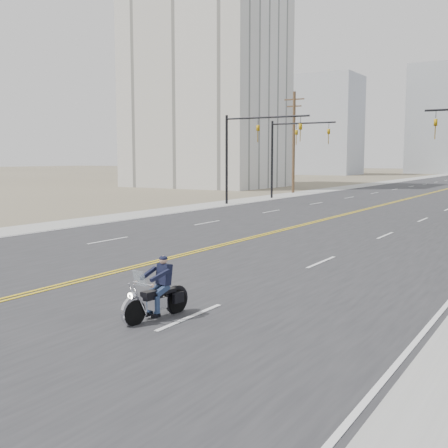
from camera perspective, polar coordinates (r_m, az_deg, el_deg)
sidewalk_left at (r=79.90m, az=14.26°, el=3.88°), size 3.00×200.00×0.01m
traffic_mast_left at (r=43.70m, az=2.56°, el=8.39°), size 7.10×0.26×7.00m
traffic_mast_far at (r=50.99m, az=6.63°, el=8.04°), size 6.10×0.26×7.00m
utility_pole_left at (r=59.60m, az=7.10°, el=8.41°), size 2.20×0.30×10.50m
apartment_block at (r=74.10m, az=-1.83°, el=15.51°), size 18.00×14.00×30.00m
haze_bldg_a at (r=130.29m, az=10.36°, el=9.82°), size 14.00×12.00×22.00m
haze_bldg_f at (r=149.80m, az=7.03°, el=8.30°), size 12.00×12.00×16.00m
motorcyclist at (r=12.81m, az=-6.95°, el=-6.51°), size 1.05×1.92×1.43m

